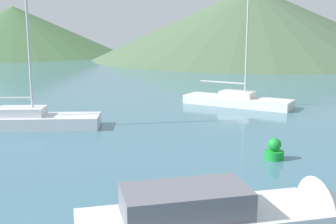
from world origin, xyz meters
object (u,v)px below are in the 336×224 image
object	(u,v)px
sailboat_inner	(22,119)
buoy_marker	(274,150)
motorboat_near	(231,218)
sailboat_middle	(237,100)

from	to	relation	value
sailboat_inner	buoy_marker	size ratio (longest dim) A/B	11.27
motorboat_near	sailboat_middle	distance (m)	17.63
motorboat_near	buoy_marker	distance (m)	6.38
buoy_marker	motorboat_near	bearing A→B (deg)	-108.33
motorboat_near	buoy_marker	bearing A→B (deg)	53.44
sailboat_inner	buoy_marker	distance (m)	12.40
motorboat_near	sailboat_middle	bearing A→B (deg)	66.73
motorboat_near	buoy_marker	xyz separation A→B (m)	(2.01, 6.05, -0.04)
sailboat_middle	buoy_marker	distance (m)	11.52
sailboat_middle	buoy_marker	world-z (taller)	sailboat_middle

